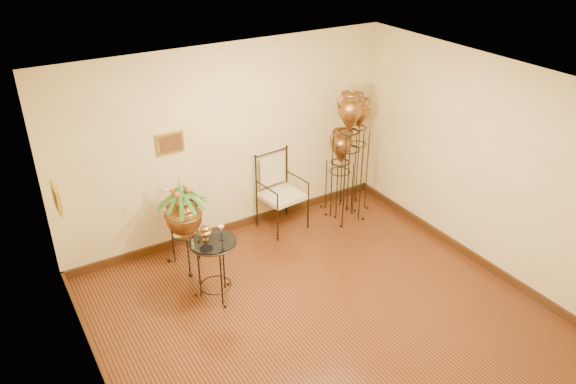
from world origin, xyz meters
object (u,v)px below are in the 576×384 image
amphora_tall (357,153)px  planter_urn (183,214)px  armchair (282,193)px  side_table (214,268)px  amphora_mid (347,157)px

amphora_tall → planter_urn: amphora_tall is taller
planter_urn → armchair: planter_urn is taller
amphora_tall → planter_urn: size_ratio=1.30×
side_table → armchair: bearing=32.8°
planter_urn → armchair: bearing=6.2°
planter_urn → armchair: 1.62m
side_table → amphora_mid: bearing=16.5°
amphora_tall → planter_urn: 2.91m
amphora_mid → planter_urn: amphora_mid is taller
planter_urn → side_table: bearing=-87.1°
planter_urn → side_table: planter_urn is taller
amphora_tall → armchair: amphora_tall is taller
amphora_tall → side_table: 3.06m
planter_urn → amphora_mid: bearing=-1.8°
amphora_mid → side_table: size_ratio=1.98×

